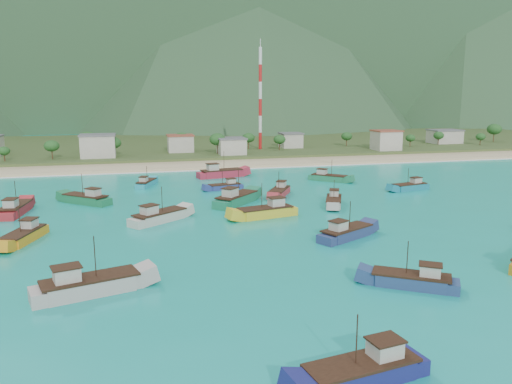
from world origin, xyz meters
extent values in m
plane|color=#0C8D83|center=(0.00, 0.00, 0.00)|extent=(600.00, 600.00, 0.00)
cube|color=beige|center=(0.00, 79.00, 0.00)|extent=(400.00, 18.00, 1.20)
cube|color=#385123|center=(0.00, 140.00, 0.00)|extent=(400.00, 110.00, 2.40)
cube|color=white|center=(0.00, 69.50, 0.00)|extent=(400.00, 2.50, 0.08)
cube|color=#385942|center=(120.00, 400.00, 100.00)|extent=(1100.00, 160.00, 200.00)
cube|color=#284C2D|center=(-40.00, 300.00, 75.00)|extent=(800.00, 160.00, 150.00)
cone|color=#284C2D|center=(60.00, 300.00, 85.00)|extent=(280.00, 280.00, 170.00)
cube|color=beige|center=(-28.36, 96.63, 5.25)|extent=(11.17, 8.67, 7.30)
cube|color=beige|center=(0.19, 105.83, 4.53)|extent=(9.08, 7.57, 5.87)
cube|color=beige|center=(17.11, 94.54, 4.27)|extent=(9.22, 9.30, 5.35)
cube|color=beige|center=(44.46, 110.31, 4.29)|extent=(8.00, 7.71, 5.39)
cube|color=beige|center=(76.93, 92.88, 5.14)|extent=(9.30, 8.27, 7.07)
cube|color=beige|center=(114.67, 110.56, 4.30)|extent=(12.58, 9.00, 5.39)
cylinder|color=red|center=(31.25, 108.00, 4.80)|extent=(1.20, 1.20, 6.39)
cylinder|color=white|center=(31.25, 108.00, 11.19)|extent=(1.20, 1.20, 6.39)
cylinder|color=red|center=(31.25, 108.00, 17.58)|extent=(1.20, 1.20, 6.39)
cylinder|color=white|center=(31.25, 108.00, 23.97)|extent=(1.20, 1.20, 6.39)
cylinder|color=red|center=(31.25, 108.00, 30.36)|extent=(1.20, 1.20, 6.39)
cylinder|color=white|center=(31.25, 108.00, 36.75)|extent=(1.20, 1.20, 6.39)
cube|color=orange|center=(-34.85, 2.79, 0.55)|extent=(6.18, 10.94, 1.91)
cube|color=beige|center=(-34.19, 4.84, 2.28)|extent=(2.56, 2.86, 1.55)
cylinder|color=#382114|center=(-35.03, 2.22, 3.66)|extent=(0.12, 0.12, 4.30)
cube|color=#AB2539|center=(6.45, 55.66, 0.77)|extent=(13.34, 6.19, 2.34)
cube|color=beige|center=(3.87, 55.15, 2.89)|extent=(3.32, 2.87, 1.90)
cylinder|color=#382114|center=(7.16, 55.80, 4.57)|extent=(0.12, 0.12, 5.26)
cube|color=#BC3139|center=(14.57, 27.22, 0.53)|extent=(7.73, 10.34, 1.86)
cube|color=beige|center=(15.61, 29.03, 2.21)|extent=(2.78, 2.94, 1.51)
cylinder|color=#382114|center=(14.28, 26.72, 3.54)|extent=(0.12, 0.12, 4.18)
cube|color=teal|center=(-14.31, 47.08, 0.43)|extent=(5.88, 9.43, 1.65)
cube|color=beige|center=(-15.00, 45.36, 1.92)|extent=(2.31, 2.54, 1.34)
cylinder|color=#382114|center=(-14.12, 47.56, 3.11)|extent=(0.12, 0.12, 3.71)
cube|color=beige|center=(-13.25, 10.14, 0.64)|extent=(11.21, 9.61, 2.09)
cube|color=beige|center=(-15.12, 8.73, 2.53)|extent=(3.35, 3.25, 1.70)
cylinder|color=#382114|center=(-12.73, 10.53, 4.03)|extent=(0.12, 0.12, 4.70)
cube|color=#19724E|center=(3.42, 21.19, 0.75)|extent=(11.46, 11.77, 2.31)
cube|color=beige|center=(1.63, 19.31, 2.84)|extent=(3.67, 3.69, 1.87)
cylinder|color=#382114|center=(3.92, 21.71, 4.50)|extent=(0.12, 0.12, 5.19)
cube|color=navy|center=(-0.63, -45.95, 0.58)|extent=(11.14, 4.84, 1.96)
cube|color=beige|center=(1.55, -45.60, 2.35)|extent=(2.73, 2.33, 1.59)
cylinder|color=#382114|center=(-1.23, -46.05, 3.76)|extent=(0.12, 0.12, 4.41)
cube|color=navy|center=(3.85, 37.79, 0.38)|extent=(8.98, 4.36, 1.57)
cube|color=beige|center=(5.57, 38.17, 1.81)|extent=(2.26, 1.97, 1.28)
cylinder|color=#382114|center=(3.37, 37.68, 2.94)|extent=(0.12, 0.12, 3.53)
cube|color=#ABA49C|center=(22.67, 14.86, 0.50)|extent=(6.79, 10.27, 1.81)
cube|color=beige|center=(23.51, 16.72, 2.14)|extent=(2.59, 2.81, 1.47)
cylinder|color=#382114|center=(22.44, 14.35, 3.44)|extent=(0.12, 0.12, 4.07)
cube|color=#197043|center=(-27.58, 29.56, 0.63)|extent=(10.78, 10.00, 2.07)
cube|color=beige|center=(-25.83, 28.03, 2.51)|extent=(3.32, 3.27, 1.68)
cylinder|color=#382114|center=(-28.07, 29.98, 3.99)|extent=(0.12, 0.12, 4.65)
cube|color=teal|center=(47.01, 26.09, 0.49)|extent=(10.22, 4.94, 1.79)
cube|color=beige|center=(48.97, 26.52, 2.11)|extent=(2.57, 2.24, 1.45)
cylinder|color=#382114|center=(46.46, 25.97, 3.39)|extent=(0.12, 0.12, 4.02)
cube|color=navy|center=(14.16, -28.90, 0.53)|extent=(10.23, 8.22, 1.87)
cube|color=beige|center=(15.91, -30.06, 2.23)|extent=(2.99, 2.86, 1.52)
cylinder|color=#382114|center=(13.68, -28.58, 3.57)|extent=(0.12, 0.12, 4.20)
cube|color=#1F784E|center=(33.13, 42.57, 0.54)|extent=(9.62, 9.33, 1.88)
cube|color=beige|center=(31.59, 44.02, 2.25)|extent=(3.01, 2.99, 1.53)
cylinder|color=#382114|center=(33.56, 42.16, 3.60)|extent=(0.12, 0.12, 4.23)
cube|color=navy|center=(15.30, -7.95, 0.59)|extent=(11.10, 7.93, 1.97)
cube|color=beige|center=(13.34, -9.00, 2.38)|extent=(3.11, 2.91, 1.60)
cylinder|color=#382114|center=(15.84, -7.67, 3.80)|extent=(0.12, 0.12, 4.44)
cube|color=gold|center=(6.16, 8.71, 0.67)|extent=(12.21, 5.83, 2.14)
cube|color=beige|center=(8.51, 9.21, 2.60)|extent=(3.06, 2.66, 1.74)
cylinder|color=#382114|center=(5.50, 8.57, 4.14)|extent=(0.12, 0.12, 4.81)
cube|color=#AEA49E|center=(-23.10, -21.60, 0.72)|extent=(12.81, 6.94, 2.23)
cube|color=beige|center=(-25.51, -22.31, 2.74)|extent=(3.31, 2.95, 1.82)
cylinder|color=#382114|center=(-22.43, -21.40, 4.35)|extent=(0.12, 0.12, 5.03)
cube|color=#AD232A|center=(-39.89, 23.11, 0.64)|extent=(4.79, 11.77, 2.08)
cube|color=beige|center=(-40.18, 20.79, 2.52)|extent=(2.40, 2.84, 1.69)
cylinder|color=#382114|center=(-39.81, 23.75, 4.02)|extent=(0.12, 0.12, 4.68)
camera|label=1|loc=(-17.88, -79.32, 22.94)|focal=35.00mm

